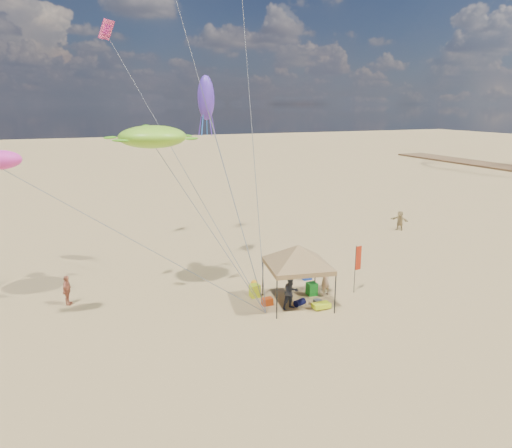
% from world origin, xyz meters
% --- Properties ---
extents(ground, '(280.00, 280.00, 0.00)m').
position_xyz_m(ground, '(0.00, 0.00, 0.00)').
color(ground, tan).
rests_on(ground, ground).
extents(canopy_tent, '(5.96, 5.96, 3.73)m').
position_xyz_m(canopy_tent, '(1.50, 0.98, 3.11)').
color(canopy_tent, black).
rests_on(canopy_tent, ground).
extents(feather_flag, '(0.41, 0.08, 2.71)m').
position_xyz_m(feather_flag, '(5.29, 1.20, 1.82)').
color(feather_flag, black).
rests_on(feather_flag, ground).
extents(cooler_red, '(0.54, 0.38, 0.38)m').
position_xyz_m(cooler_red, '(-0.00, 1.45, 0.19)').
color(cooler_red, '#CC4410').
rests_on(cooler_red, ground).
extents(cooler_blue, '(0.54, 0.38, 0.38)m').
position_xyz_m(cooler_blue, '(3.67, 3.95, 0.19)').
color(cooler_blue, '#13319B').
rests_on(cooler_blue, ground).
extents(bag_navy, '(0.69, 0.54, 0.36)m').
position_xyz_m(bag_navy, '(1.52, 0.71, 0.18)').
color(bag_navy, '#0C0E37').
rests_on(bag_navy, ground).
extents(bag_orange, '(0.54, 0.69, 0.36)m').
position_xyz_m(bag_orange, '(0.27, 3.93, 0.18)').
color(bag_orange, '#FFA00E').
rests_on(bag_orange, ground).
extents(chair_green, '(0.50, 0.50, 0.70)m').
position_xyz_m(chair_green, '(2.80, 1.76, 0.35)').
color(chair_green, '#1B9823').
rests_on(chair_green, ground).
extents(chair_yellow, '(0.50, 0.50, 0.70)m').
position_xyz_m(chair_yellow, '(-0.20, 2.71, 0.35)').
color(chair_yellow, '#D6F41B').
rests_on(chair_yellow, ground).
extents(crate_grey, '(0.34, 0.30, 0.28)m').
position_xyz_m(crate_grey, '(2.44, 0.50, 0.14)').
color(crate_grey, slate).
rests_on(crate_grey, ground).
extents(beach_cart, '(0.90, 0.50, 0.24)m').
position_xyz_m(beach_cart, '(2.35, -0.06, 0.20)').
color(beach_cart, '#D8F61B').
rests_on(beach_cart, ground).
extents(person_near_a, '(0.77, 0.62, 1.82)m').
position_xyz_m(person_near_a, '(3.46, 1.47, 0.91)').
color(person_near_a, tan).
rests_on(person_near_a, ground).
extents(person_near_b, '(0.93, 0.77, 1.76)m').
position_xyz_m(person_near_b, '(0.92, 0.57, 0.88)').
color(person_near_b, '#343947').
rests_on(person_near_b, ground).
extents(person_near_c, '(1.10, 0.77, 1.55)m').
position_xyz_m(person_near_c, '(3.57, 5.25, 0.78)').
color(person_near_c, silver).
rests_on(person_near_c, ground).
extents(person_far_a, '(0.70, 1.01, 1.59)m').
position_xyz_m(person_far_a, '(-9.61, 5.45, 0.80)').
color(person_far_a, '#B86746').
rests_on(person_far_a, ground).
extents(person_far_c, '(1.13, 1.59, 1.66)m').
position_xyz_m(person_far_c, '(16.29, 11.23, 0.83)').
color(person_far_c, tan).
rests_on(person_far_c, ground).
extents(turtle_kite, '(4.26, 3.92, 1.14)m').
position_xyz_m(turtle_kite, '(-4.90, 4.76, 8.58)').
color(turtle_kite, '#8AD928').
rests_on(turtle_kite, ground).
extents(squid_kite, '(1.17, 1.17, 2.58)m').
position_xyz_m(squid_kite, '(-1.02, 8.29, 10.54)').
color(squid_kite, '#5F37CE').
rests_on(squid_kite, ground).
extents(stunt_kite_pink, '(1.20, 1.34, 1.15)m').
position_xyz_m(stunt_kite_pink, '(-5.81, 14.04, 14.81)').
color(stunt_kite_pink, '#FF3982').
rests_on(stunt_kite_pink, ground).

